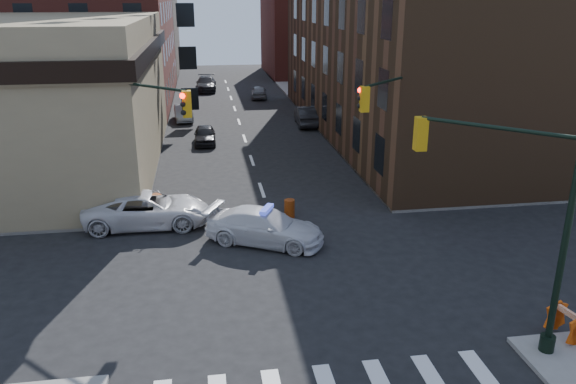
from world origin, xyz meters
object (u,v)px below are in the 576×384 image
object	(u,v)px
parked_car_enear	(307,116)
pedestrian_b	(73,195)
police_car	(265,227)
parked_car_wfar	(183,113)
parked_car_wnear	(205,135)
barrel_road	(289,209)
barricade_nw_a	(107,212)
barricade_se_a	(567,323)
pickup	(147,209)
barrel_bank	(157,203)
pedestrian_a	(65,190)

from	to	relation	value
parked_car_enear	pedestrian_b	distance (m)	23.41
police_car	parked_car_wfar	distance (m)	26.58
pedestrian_b	parked_car_wnear	bearing A→B (deg)	77.02
parked_car_enear	barrel_road	bearing A→B (deg)	80.29
barricade_nw_a	barricade_se_a	bearing A→B (deg)	-46.87
police_car	pickup	size ratio (longest dim) A/B	0.90
pedestrian_b	barrel_bank	bearing A→B (deg)	7.83
parked_car_wnear	parked_car_wfar	world-z (taller)	parked_car_wfar
pickup	barricade_se_a	bearing A→B (deg)	-129.25
police_car	barricade_nw_a	distance (m)	7.81
parked_car_enear	barrel_bank	distance (m)	21.43
parked_car_wfar	parked_car_enear	distance (m)	10.72
police_car	pedestrian_b	distance (m)	10.15
police_car	barrel_road	distance (m)	3.15
pedestrian_a	barrel_bank	world-z (taller)	pedestrian_a
police_car	parked_car_enear	bearing A→B (deg)	11.12
pickup	barrel_bank	xyz separation A→B (m)	(0.30, 1.72, -0.34)
pickup	pedestrian_b	xyz separation A→B (m)	(-3.69, 2.13, 0.18)
pickup	parked_car_enear	world-z (taller)	parked_car_enear
police_car	pickup	xyz separation A→B (m)	(-5.19, 2.77, 0.05)
parked_car_wfar	barrel_road	size ratio (longest dim) A/B	4.51
parked_car_wfar	barrel_bank	xyz separation A→B (m)	(-0.83, -21.77, -0.21)
parked_car_wfar	barrel_bank	distance (m)	21.79
parked_car_wnear	barricade_se_a	distance (m)	28.78
barricade_se_a	pickup	bearing A→B (deg)	39.05
parked_car_wnear	barricade_nw_a	xyz separation A→B (m)	(-4.74, -14.70, -0.07)
parked_car_enear	parked_car_wnear	bearing A→B (deg)	33.38
police_car	pickup	distance (m)	5.89
police_car	pedestrian_a	world-z (taller)	pedestrian_a
pedestrian_b	barrel_road	size ratio (longest dim) A/B	1.84
barricade_se_a	barricade_nw_a	distance (m)	19.60
parked_car_wnear	barricade_nw_a	bearing A→B (deg)	-107.16
parked_car_wnear	pedestrian_a	size ratio (longest dim) A/B	1.92
pickup	parked_car_enear	size ratio (longest dim) A/B	1.18
barricade_nw_a	parked_car_wfar	bearing A→B (deg)	73.31
parked_car_wnear	barricade_se_a	world-z (taller)	parked_car_wnear
barrel_bank	police_car	bearing A→B (deg)	-42.59
parked_car_enear	barricade_nw_a	size ratio (longest dim) A/B	4.30
police_car	barricade_se_a	bearing A→B (deg)	-109.94
barricade_se_a	barricade_nw_a	size ratio (longest dim) A/B	1.08
pickup	pedestrian_b	world-z (taller)	pedestrian_b
parked_car_wnear	barricade_se_a	bearing A→B (deg)	-67.30
police_car	barricade_nw_a	bearing A→B (deg)	91.38
pedestrian_b	barricade_nw_a	world-z (taller)	pedestrian_b
parked_car_wfar	pedestrian_b	xyz separation A→B (m)	(-4.83, -21.37, 0.31)
pickup	parked_car_enear	distance (m)	23.06
police_car	barrel_road	bearing A→B (deg)	-2.56
pedestrian_b	parked_car_wfar	bearing A→B (deg)	90.88
pickup	parked_car_enear	bearing A→B (deg)	-28.40
pedestrian_a	barrel_road	world-z (taller)	pedestrian_a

